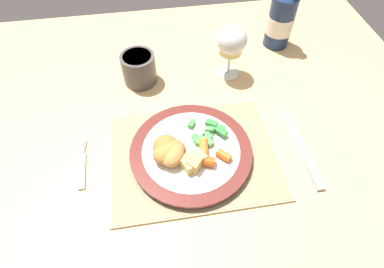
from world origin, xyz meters
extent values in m
plane|color=#383333|center=(0.00, 0.00, 0.00)|extent=(6.00, 6.00, 0.00)
cube|color=tan|center=(0.00, 0.00, 0.72)|extent=(1.28, 0.94, 0.04)
cube|color=tan|center=(-0.58, 0.42, 0.35)|extent=(0.06, 0.06, 0.70)
cube|color=tan|center=(0.58, 0.42, 0.35)|extent=(0.06, 0.06, 0.70)
cube|color=#CCB789|center=(0.01, -0.13, 0.74)|extent=(0.36, 0.27, 0.01)
cube|color=gray|center=(0.01, -0.13, 0.75)|extent=(0.35, 0.27, 0.00)
cylinder|color=white|center=(0.00, -0.13, 0.75)|extent=(0.21, 0.21, 0.01)
cylinder|color=maroon|center=(0.00, -0.13, 0.76)|extent=(0.26, 0.26, 0.01)
cylinder|color=white|center=(0.00, -0.13, 0.77)|extent=(0.21, 0.21, 0.00)
ellipsoid|color=#A87033|center=(-0.05, -0.13, 0.79)|extent=(0.06, 0.07, 0.04)
ellipsoid|color=#B77F3D|center=(-0.05, -0.14, 0.79)|extent=(0.08, 0.08, 0.04)
ellipsoid|color=#A87033|center=(-0.04, -0.14, 0.78)|extent=(0.06, 0.05, 0.03)
ellipsoid|color=tan|center=(-0.04, -0.15, 0.79)|extent=(0.06, 0.08, 0.04)
cube|color=green|center=(0.04, -0.10, 0.77)|extent=(0.02, 0.03, 0.01)
cube|color=#4CA84C|center=(0.02, -0.12, 0.77)|extent=(0.03, 0.02, 0.01)
cube|color=#4CA84C|center=(0.04, -0.11, 0.77)|extent=(0.02, 0.01, 0.01)
cube|color=#4CA84C|center=(0.05, -0.09, 0.78)|extent=(0.02, 0.01, 0.01)
cube|color=#4CA84C|center=(0.02, -0.12, 0.77)|extent=(0.03, 0.03, 0.01)
cube|color=#338438|center=(0.07, -0.09, 0.77)|extent=(0.03, 0.02, 0.01)
cube|color=#338438|center=(0.05, -0.08, 0.77)|extent=(0.03, 0.03, 0.01)
cube|color=#338438|center=(0.07, -0.10, 0.78)|extent=(0.03, 0.03, 0.01)
cube|color=green|center=(0.02, -0.11, 0.77)|extent=(0.02, 0.03, 0.01)
cube|color=green|center=(0.01, -0.07, 0.77)|extent=(0.02, 0.02, 0.01)
cube|color=#4CA84C|center=(0.04, -0.12, 0.77)|extent=(0.02, 0.03, 0.01)
cube|color=#4CA84C|center=(0.04, -0.10, 0.77)|extent=(0.01, 0.02, 0.01)
cylinder|color=orange|center=(0.02, -0.14, 0.78)|extent=(0.03, 0.05, 0.02)
cylinder|color=orange|center=(0.06, -0.16, 0.77)|extent=(0.03, 0.03, 0.02)
cylinder|color=#CC5119|center=(0.02, -0.17, 0.78)|extent=(0.05, 0.03, 0.02)
cube|color=silver|center=(-0.23, -0.14, 0.74)|extent=(0.02, 0.09, 0.01)
cube|color=silver|center=(-0.23, -0.08, 0.74)|extent=(0.01, 0.02, 0.01)
cube|color=silver|center=(-0.23, -0.06, 0.74)|extent=(0.00, 0.02, 0.00)
cube|color=silver|center=(-0.23, -0.06, 0.74)|extent=(0.00, 0.02, 0.00)
cube|color=silver|center=(-0.24, -0.06, 0.74)|extent=(0.00, 0.02, 0.00)
cube|color=silver|center=(-0.24, -0.07, 0.74)|extent=(0.00, 0.02, 0.00)
cube|color=silver|center=(0.25, -0.12, 0.74)|extent=(0.02, 0.14, 0.00)
cube|color=#B2B2B7|center=(0.25, -0.22, 0.74)|extent=(0.02, 0.07, 0.01)
cylinder|color=silver|center=(0.14, 0.12, 0.74)|extent=(0.06, 0.06, 0.00)
cylinder|color=silver|center=(0.14, 0.12, 0.78)|extent=(0.01, 0.01, 0.07)
ellipsoid|color=silver|center=(0.14, 0.12, 0.85)|extent=(0.08, 0.08, 0.07)
cylinder|color=#E0D684|center=(0.14, 0.12, 0.83)|extent=(0.06, 0.06, 0.03)
cylinder|color=navy|center=(0.31, 0.23, 0.81)|extent=(0.07, 0.07, 0.15)
cylinder|color=white|center=(0.31, 0.23, 0.81)|extent=(0.07, 0.07, 0.05)
cube|color=#DBB256|center=(0.00, -0.18, 0.78)|extent=(0.04, 0.04, 0.03)
cube|color=#E5BC66|center=(0.01, -0.17, 0.78)|extent=(0.03, 0.03, 0.02)
cube|color=#E5BC66|center=(-0.01, -0.18, 0.78)|extent=(0.03, 0.03, 0.02)
cube|color=#DBB256|center=(0.00, -0.16, 0.78)|extent=(0.03, 0.03, 0.02)
cube|color=#DBB256|center=(-0.01, -0.17, 0.78)|extent=(0.03, 0.03, 0.02)
cylinder|color=#4C4747|center=(-0.09, 0.13, 0.78)|extent=(0.09, 0.09, 0.08)
cylinder|color=#2A2727|center=(-0.09, 0.13, 0.82)|extent=(0.07, 0.07, 0.01)
camera|label=1|loc=(-0.05, -0.49, 1.29)|focal=28.00mm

